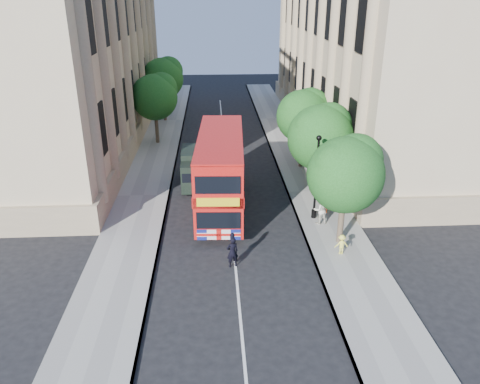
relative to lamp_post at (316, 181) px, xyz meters
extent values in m
plane|color=black|center=(-5.00, -6.00, -2.51)|extent=(120.00, 120.00, 0.00)
cube|color=gray|center=(0.75, 4.00, -2.45)|extent=(3.50, 80.00, 0.12)
cube|color=gray|center=(-10.75, 4.00, -2.45)|extent=(3.50, 80.00, 0.12)
cube|color=tan|center=(8.80, 18.00, 6.49)|extent=(12.00, 38.00, 18.00)
cube|color=tan|center=(-18.80, 18.00, 6.49)|extent=(12.00, 38.00, 18.00)
cylinder|color=#473828|center=(0.80, -3.00, -1.08)|extent=(0.32, 0.32, 2.86)
sphere|color=#1A4C19|center=(0.80, -3.00, 1.52)|extent=(4.00, 4.00, 4.00)
sphere|color=#1A4C19|center=(1.40, -2.60, 2.17)|extent=(2.80, 2.80, 2.80)
sphere|color=#1A4C19|center=(0.30, -3.30, 2.04)|extent=(2.60, 2.60, 2.60)
cylinder|color=#473828|center=(0.80, 3.00, -1.01)|extent=(0.32, 0.32, 2.99)
sphere|color=#1A4C19|center=(0.80, 3.00, 1.71)|extent=(4.20, 4.20, 4.20)
sphere|color=#1A4C19|center=(1.40, 3.40, 2.39)|extent=(2.94, 2.94, 2.94)
sphere|color=#1A4C19|center=(0.30, 2.70, 2.25)|extent=(2.73, 2.73, 2.73)
cylinder|color=#473828|center=(0.80, 9.00, -1.06)|extent=(0.32, 0.32, 2.90)
sphere|color=#1A4C19|center=(0.80, 9.00, 1.58)|extent=(4.00, 4.00, 4.00)
sphere|color=#1A4C19|center=(1.40, 9.40, 2.24)|extent=(2.80, 2.80, 2.80)
sphere|color=#1A4C19|center=(0.30, 8.70, 2.11)|extent=(2.60, 2.60, 2.60)
cylinder|color=#473828|center=(-11.00, 16.00, -1.01)|extent=(0.32, 0.32, 2.99)
sphere|color=#1A4C19|center=(-11.00, 16.00, 1.71)|extent=(4.00, 4.00, 4.00)
sphere|color=#1A4C19|center=(-10.40, 16.40, 2.39)|extent=(2.80, 2.80, 2.80)
sphere|color=#1A4C19|center=(-11.50, 15.70, 2.25)|extent=(2.60, 2.60, 2.60)
cylinder|color=#473828|center=(-11.00, 24.00, -0.93)|extent=(0.32, 0.32, 3.17)
sphere|color=#1A4C19|center=(-11.00, 24.00, 1.95)|extent=(4.20, 4.20, 4.20)
sphere|color=#1A4C19|center=(-10.40, 24.40, 2.67)|extent=(2.94, 2.94, 2.94)
sphere|color=#1A4C19|center=(-11.50, 23.70, 2.53)|extent=(2.73, 2.73, 2.73)
cylinder|color=black|center=(0.00, 0.00, -2.14)|extent=(0.30, 0.30, 0.50)
cylinder|color=black|center=(0.00, 0.00, 0.11)|extent=(0.14, 0.14, 5.00)
sphere|color=black|center=(0.00, 0.00, 2.61)|extent=(0.32, 0.32, 0.32)
cube|color=#BB110C|center=(-5.55, 1.95, 0.06)|extent=(3.13, 10.20, 4.19)
cube|color=black|center=(-5.55, 1.95, -0.87)|extent=(3.16, 9.56, 0.96)
cube|color=black|center=(-5.55, 1.95, 1.15)|extent=(3.16, 9.56, 0.96)
cube|color=yellow|center=(-5.79, -3.09, 0.20)|extent=(2.23, 0.19, 0.48)
cylinder|color=black|center=(-6.92, -1.55, -1.98)|extent=(0.35, 1.07, 1.06)
cylinder|color=black|center=(-4.52, -1.66, -1.98)|extent=(0.35, 1.07, 1.06)
cylinder|color=black|center=(-6.59, 5.34, -1.98)|extent=(0.35, 1.07, 1.06)
cylinder|color=black|center=(-4.19, 5.23, -1.98)|extent=(0.35, 1.07, 1.06)
cube|color=black|center=(-7.28, 4.36, -1.29)|extent=(1.84, 1.66, 1.90)
cube|color=black|center=(-7.26, 3.59, -1.06)|extent=(1.63, 0.13, 0.63)
cube|color=black|center=(-7.31, 6.36, -1.10)|extent=(1.86, 2.93, 2.27)
cube|color=black|center=(-7.30, 5.82, -2.19)|extent=(1.71, 4.38, 0.23)
cylinder|color=black|center=(-8.09, 4.26, -2.15)|extent=(0.21, 0.73, 0.73)
cylinder|color=black|center=(-6.46, 4.29, -2.15)|extent=(0.21, 0.73, 0.73)
cylinder|color=black|center=(-8.14, 7.25, -2.15)|extent=(0.21, 0.73, 0.73)
cylinder|color=black|center=(-6.51, 7.28, -2.15)|extent=(0.21, 0.73, 0.73)
imported|color=black|center=(-5.15, -5.00, -1.69)|extent=(0.69, 0.56, 1.65)
imported|color=beige|center=(0.19, -0.76, -1.52)|extent=(0.95, 0.80, 1.74)
imported|color=#E55A28|center=(0.85, 0.58, -1.82)|extent=(0.71, 0.61, 1.14)
imported|color=#F5EF53|center=(0.55, -4.29, -1.85)|extent=(0.72, 0.44, 1.09)
camera|label=1|loc=(-5.97, -25.11, 10.23)|focal=35.00mm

